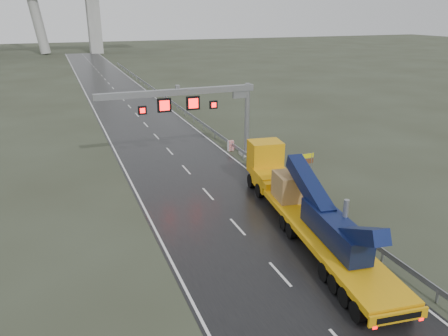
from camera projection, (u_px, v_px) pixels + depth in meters
name	position (u px, v px, depth m)	size (l,w,h in m)	color
ground	(264.00, 257.00, 25.79)	(400.00, 400.00, 0.00)	#303324
road	(137.00, 115.00, 60.84)	(11.00, 200.00, 0.02)	black
guardrail	(201.00, 122.00, 53.93)	(0.20, 140.00, 1.40)	gray
sign_gantry	(200.00, 103.00, 40.37)	(14.90, 1.20, 7.42)	#A0A09C
heavy_haul_truck	(298.00, 198.00, 29.46)	(5.25, 19.64, 4.57)	#D2940B
exit_sign_pair	(307.00, 161.00, 37.22)	(1.34, 0.14, 2.30)	gray
striped_barrier	(231.00, 146.00, 45.19)	(0.62, 0.34, 1.05)	red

